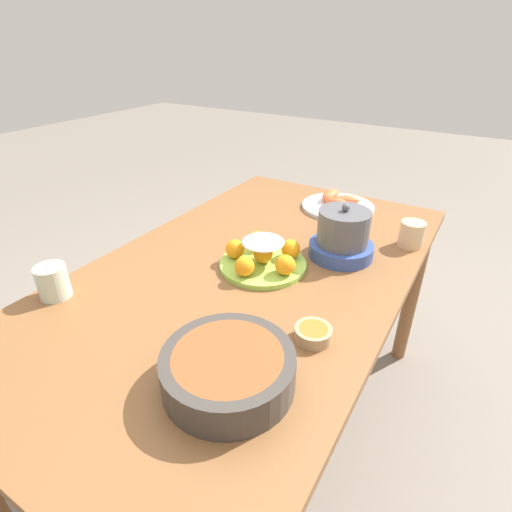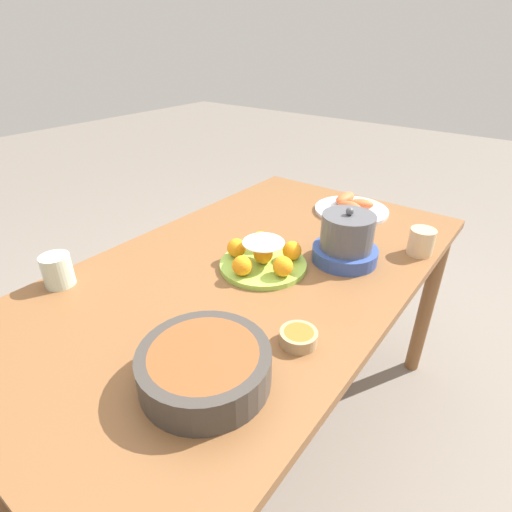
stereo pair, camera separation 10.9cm
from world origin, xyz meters
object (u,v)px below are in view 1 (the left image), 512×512
object	(u,v)px
seafood_platter	(338,204)
warming_pot	(342,236)
cake_plate	(263,257)
cup_near	(53,282)
sauce_bowl	(313,333)
serving_bowl	(228,369)
cup_far	(412,234)
dining_table	(249,293)

from	to	relation	value
seafood_platter	warming_pot	bearing A→B (deg)	22.46
cake_plate	cup_near	xyz separation A→B (m)	(0.42, -0.40, 0.01)
sauce_bowl	warming_pot	size ratio (longest dim) A/B	0.44
cake_plate	sauce_bowl	xyz separation A→B (m)	(0.22, 0.27, -0.02)
serving_bowl	seafood_platter	xyz separation A→B (m)	(-1.00, -0.15, -0.02)
sauce_bowl	seafood_platter	world-z (taller)	seafood_platter
seafood_platter	cup_near	size ratio (longest dim) A/B	3.15
cup_far	warming_pot	xyz separation A→B (m)	(0.19, -0.17, 0.03)
seafood_platter	cup_far	world-z (taller)	cup_far
serving_bowl	warming_pot	world-z (taller)	warming_pot
seafood_platter	warming_pot	distance (m)	0.41
dining_table	cup_near	xyz separation A→B (m)	(0.39, -0.37, 0.14)
dining_table	warming_pot	bearing A→B (deg)	136.13
sauce_bowl	cake_plate	bearing A→B (deg)	-130.05
dining_table	warming_pot	size ratio (longest dim) A/B	7.64
serving_bowl	sauce_bowl	xyz separation A→B (m)	(-0.21, 0.09, -0.02)
serving_bowl	warming_pot	distance (m)	0.62
serving_bowl	warming_pot	xyz separation A→B (m)	(-0.62, 0.00, 0.03)
serving_bowl	seafood_platter	world-z (taller)	serving_bowl
cake_plate	serving_bowl	bearing A→B (deg)	21.93
cup_near	cup_far	size ratio (longest dim) A/B	1.07
serving_bowl	sauce_bowl	world-z (taller)	serving_bowl
serving_bowl	sauce_bowl	distance (m)	0.23
cake_plate	cup_far	bearing A→B (deg)	136.72
cake_plate	cup_far	world-z (taller)	cake_plate
cup_far	warming_pot	world-z (taller)	warming_pot
warming_pot	cake_plate	bearing A→B (deg)	-43.64
sauce_bowl	cup_near	distance (m)	0.70
cake_plate	seafood_platter	world-z (taller)	cake_plate
dining_table	sauce_bowl	distance (m)	0.37
cake_plate	seafood_platter	size ratio (longest dim) A/B	0.92
seafood_platter	warming_pot	world-z (taller)	warming_pot
seafood_platter	warming_pot	size ratio (longest dim) A/B	1.43
cake_plate	cup_far	xyz separation A→B (m)	(-0.37, 0.35, 0.01)
serving_bowl	cup_near	world-z (taller)	cup_near
dining_table	seafood_platter	world-z (taller)	seafood_platter
serving_bowl	cup_far	world-z (taller)	cup_far
cup_near	warming_pot	xyz separation A→B (m)	(-0.61, 0.58, 0.02)
seafood_platter	cup_near	xyz separation A→B (m)	(0.98, -0.43, 0.03)
cup_near	cake_plate	bearing A→B (deg)	136.63
dining_table	cup_far	xyz separation A→B (m)	(-0.40, 0.38, 0.13)
seafood_platter	cup_far	distance (m)	0.38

